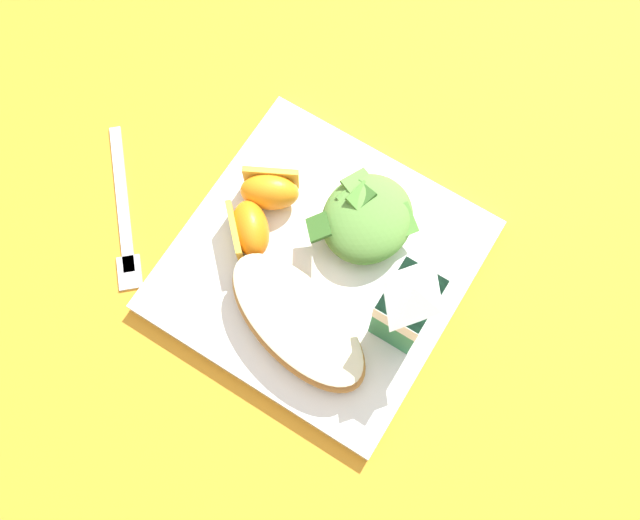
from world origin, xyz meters
name	(u,v)px	position (x,y,z in m)	size (l,w,h in m)	color
ground	(320,268)	(0.00, 0.00, 0.00)	(3.00, 3.00, 0.00)	orange
white_plate	(320,266)	(0.00, 0.00, 0.01)	(0.28, 0.28, 0.02)	white
cheesy_pizza_bread	(298,322)	(0.07, 0.02, 0.03)	(0.12, 0.18, 0.04)	#B77F42
green_salad_pile	(367,218)	(-0.06, 0.02, 0.04)	(0.11, 0.10, 0.05)	#5B8E3D
milk_carton	(408,303)	(0.01, 0.10, 0.08)	(0.06, 0.04, 0.11)	#2D8451
orange_wedge_front	(270,190)	(-0.03, -0.08, 0.04)	(0.06, 0.07, 0.04)	orange
orange_wedge_middle	(249,229)	(0.01, -0.08, 0.04)	(0.07, 0.07, 0.04)	orange
metal_fork	(124,219)	(0.06, -0.20, 0.00)	(0.15, 0.14, 0.01)	silver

